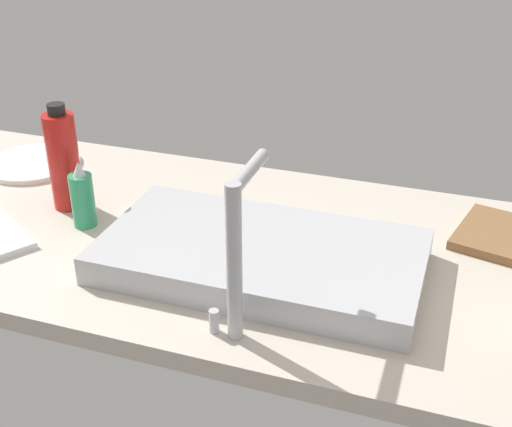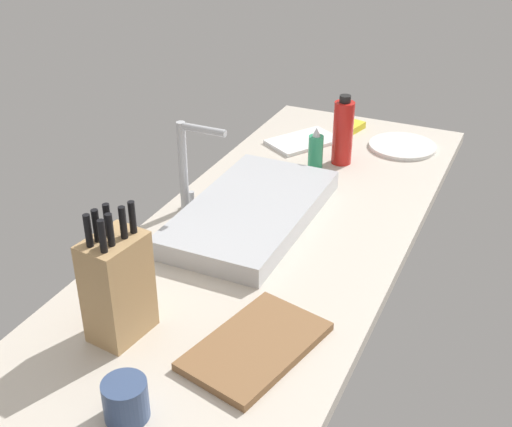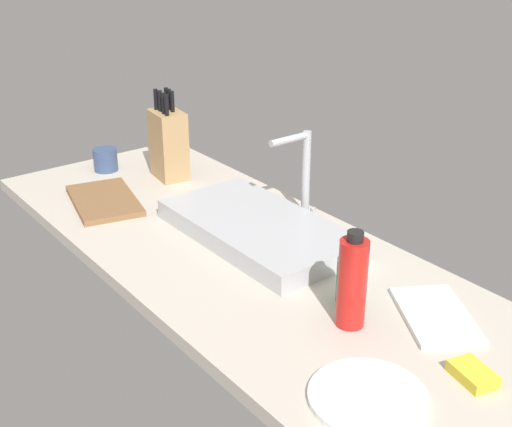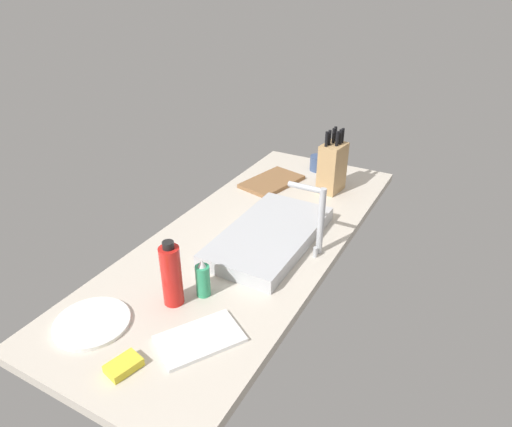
{
  "view_description": "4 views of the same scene",
  "coord_description": "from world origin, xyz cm",
  "px_view_note": "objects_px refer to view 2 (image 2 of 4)",
  "views": [
    {
      "loc": [
        -32.77,
        104.72,
        69.4
      ],
      "look_at": [
        3.15,
        -0.17,
        9.94
      ],
      "focal_mm": 47.48,
      "sensor_mm": 36.0,
      "label": 1
    },
    {
      "loc": [
        -141.88,
        -58.28,
        92.86
      ],
      "look_at": [
        -5.6,
        4.46,
        8.97
      ],
      "focal_mm": 46.51,
      "sensor_mm": 36.0,
      "label": 2
    },
    {
      "loc": [
        131.12,
        -94.28,
        86.56
      ],
      "look_at": [
        3.45,
        4.31,
        13.13
      ],
      "focal_mm": 47.36,
      "sensor_mm": 36.0,
      "label": 3
    },
    {
      "loc": [
        130.95,
        74.38,
        97.46
      ],
      "look_at": [
        -2.53,
        1.15,
        13.07
      ],
      "focal_mm": 31.83,
      "sensor_mm": 36.0,
      "label": 4
    }
  ],
  "objects_px": {
    "cutting_board": "(256,346)",
    "dish_towel": "(303,141)",
    "faucet": "(188,160)",
    "knife_block": "(117,286)",
    "soap_bottle": "(316,151)",
    "sink_basin": "(251,212)",
    "dish_sponge": "(352,127)",
    "water_bottle": "(343,132)",
    "dinner_plate": "(402,146)",
    "coffee_mug": "(126,400)"
  },
  "relations": [
    {
      "from": "cutting_board",
      "to": "dish_towel",
      "type": "height_order",
      "value": "cutting_board"
    },
    {
      "from": "faucet",
      "to": "knife_block",
      "type": "height_order",
      "value": "knife_block"
    },
    {
      "from": "dish_towel",
      "to": "dish_sponge",
      "type": "distance_m",
      "value": 0.22
    },
    {
      "from": "sink_basin",
      "to": "knife_block",
      "type": "distance_m",
      "value": 0.55
    },
    {
      "from": "coffee_mug",
      "to": "dish_sponge",
      "type": "distance_m",
      "value": 1.47
    },
    {
      "from": "faucet",
      "to": "water_bottle",
      "type": "xyz_separation_m",
      "value": [
        0.48,
        -0.28,
        -0.05
      ]
    },
    {
      "from": "sink_basin",
      "to": "faucet",
      "type": "relative_size",
      "value": 2.17
    },
    {
      "from": "knife_block",
      "to": "cutting_board",
      "type": "height_order",
      "value": "knife_block"
    },
    {
      "from": "water_bottle",
      "to": "dish_sponge",
      "type": "distance_m",
      "value": 0.3
    },
    {
      "from": "knife_block",
      "to": "dinner_plate",
      "type": "height_order",
      "value": "knife_block"
    },
    {
      "from": "faucet",
      "to": "dinner_plate",
      "type": "distance_m",
      "value": 0.82
    },
    {
      "from": "sink_basin",
      "to": "dinner_plate",
      "type": "relative_size",
      "value": 2.52
    },
    {
      "from": "faucet",
      "to": "knife_block",
      "type": "bearing_deg",
      "value": -165.73
    },
    {
      "from": "dish_towel",
      "to": "coffee_mug",
      "type": "distance_m",
      "value": 1.3
    },
    {
      "from": "faucet",
      "to": "dish_towel",
      "type": "distance_m",
      "value": 0.61
    },
    {
      "from": "dish_towel",
      "to": "faucet",
      "type": "bearing_deg",
      "value": 169.19
    },
    {
      "from": "sink_basin",
      "to": "dish_towel",
      "type": "xyz_separation_m",
      "value": [
        0.56,
        0.07,
        -0.02
      ]
    },
    {
      "from": "faucet",
      "to": "dish_towel",
      "type": "relative_size",
      "value": 1.11
    },
    {
      "from": "coffee_mug",
      "to": "faucet",
      "type": "bearing_deg",
      "value": 21.09
    },
    {
      "from": "cutting_board",
      "to": "knife_block",
      "type": "bearing_deg",
      "value": 103.56
    },
    {
      "from": "dish_sponge",
      "to": "faucet",
      "type": "bearing_deg",
      "value": 163.41
    },
    {
      "from": "knife_block",
      "to": "dish_towel",
      "type": "distance_m",
      "value": 1.1
    },
    {
      "from": "sink_basin",
      "to": "cutting_board",
      "type": "distance_m",
      "value": 0.53
    },
    {
      "from": "water_bottle",
      "to": "dish_sponge",
      "type": "relative_size",
      "value": 2.49
    },
    {
      "from": "faucet",
      "to": "dish_towel",
      "type": "height_order",
      "value": "faucet"
    },
    {
      "from": "knife_block",
      "to": "soap_bottle",
      "type": "height_order",
      "value": "knife_block"
    },
    {
      "from": "faucet",
      "to": "water_bottle",
      "type": "relative_size",
      "value": 1.16
    },
    {
      "from": "soap_bottle",
      "to": "coffee_mug",
      "type": "xyz_separation_m",
      "value": [
        -1.11,
        -0.06,
        -0.02
      ]
    },
    {
      "from": "dinner_plate",
      "to": "coffee_mug",
      "type": "bearing_deg",
      "value": 173.59
    },
    {
      "from": "sink_basin",
      "to": "soap_bottle",
      "type": "bearing_deg",
      "value": -6.18
    },
    {
      "from": "cutting_board",
      "to": "dish_towel",
      "type": "distance_m",
      "value": 1.07
    },
    {
      "from": "sink_basin",
      "to": "cutting_board",
      "type": "relative_size",
      "value": 1.9
    },
    {
      "from": "sink_basin",
      "to": "cutting_board",
      "type": "bearing_deg",
      "value": -153.96
    },
    {
      "from": "sink_basin",
      "to": "dish_sponge",
      "type": "bearing_deg",
      "value": -3.91
    },
    {
      "from": "knife_block",
      "to": "soap_bottle",
      "type": "xyz_separation_m",
      "value": [
        0.92,
        -0.09,
        -0.06
      ]
    },
    {
      "from": "knife_block",
      "to": "cutting_board",
      "type": "distance_m",
      "value": 0.3
    },
    {
      "from": "knife_block",
      "to": "soap_bottle",
      "type": "distance_m",
      "value": 0.93
    },
    {
      "from": "coffee_mug",
      "to": "knife_block",
      "type": "bearing_deg",
      "value": 36.55
    },
    {
      "from": "sink_basin",
      "to": "coffee_mug",
      "type": "height_order",
      "value": "coffee_mug"
    },
    {
      "from": "sink_basin",
      "to": "water_bottle",
      "type": "distance_m",
      "value": 0.48
    },
    {
      "from": "cutting_board",
      "to": "dinner_plate",
      "type": "bearing_deg",
      "value": -1.12
    },
    {
      "from": "knife_block",
      "to": "sink_basin",
      "type": "bearing_deg",
      "value": 2.66
    },
    {
      "from": "sink_basin",
      "to": "soap_bottle",
      "type": "height_order",
      "value": "soap_bottle"
    },
    {
      "from": "cutting_board",
      "to": "dinner_plate",
      "type": "distance_m",
      "value": 1.13
    },
    {
      "from": "dinner_plate",
      "to": "coffee_mug",
      "type": "xyz_separation_m",
      "value": [
        -1.39,
        0.16,
        0.03
      ]
    },
    {
      "from": "faucet",
      "to": "knife_block",
      "type": "distance_m",
      "value": 0.54
    },
    {
      "from": "soap_bottle",
      "to": "dish_sponge",
      "type": "relative_size",
      "value": 1.52
    },
    {
      "from": "soap_bottle",
      "to": "dinner_plate",
      "type": "height_order",
      "value": "soap_bottle"
    },
    {
      "from": "knife_block",
      "to": "dish_towel",
      "type": "xyz_separation_m",
      "value": [
        1.1,
        0.02,
        -0.11
      ]
    },
    {
      "from": "water_bottle",
      "to": "cutting_board",
      "type": "bearing_deg",
      "value": -172.14
    }
  ]
}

